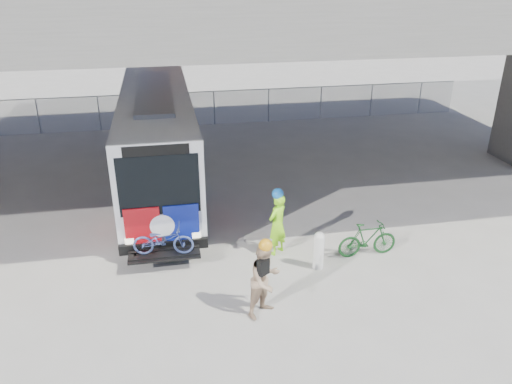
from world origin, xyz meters
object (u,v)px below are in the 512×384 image
object	(u,v)px
bus	(157,130)
cyclist_tan	(265,279)
bollard	(319,249)
cyclist_hivis	(277,223)
bike_parked	(368,239)

from	to	relation	value
bus	cyclist_tan	size ratio (longest dim) A/B	6.23
bollard	cyclist_hivis	xyz separation A→B (m)	(-0.96, 1.03, 0.40)
bike_parked	bollard	bearing A→B (deg)	101.93
bus	cyclist_hivis	world-z (taller)	bus
bus	cyclist_hivis	distance (m)	7.22
cyclist_hivis	bike_parked	distance (m)	2.70
bus	cyclist_tan	bearing A→B (deg)	-75.32
bollard	cyclist_tan	world-z (taller)	cyclist_tan
bollard	cyclist_hivis	distance (m)	1.47
bus	bollard	xyz separation A→B (m)	(4.27, -7.36, -1.50)
cyclist_hivis	bus	bearing A→B (deg)	-101.49
bus	cyclist_hivis	bearing A→B (deg)	-62.41
cyclist_hivis	cyclist_tan	xyz separation A→B (m)	(-0.93, -2.74, -0.03)
bike_parked	bus	bearing A→B (deg)	38.93
cyclist_hivis	bike_parked	size ratio (longest dim) A/B	1.17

